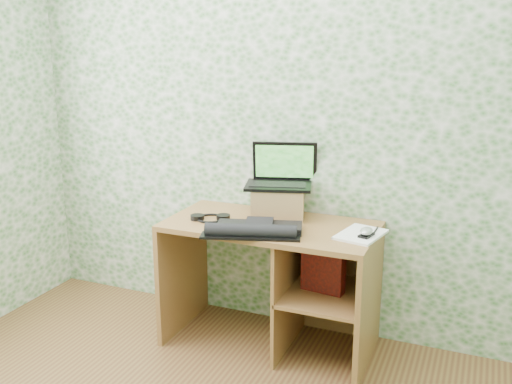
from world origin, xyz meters
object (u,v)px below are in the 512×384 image
at_px(laptop, 281,176).
at_px(notepad, 361,234).
at_px(riser, 278,202).
at_px(keyboard, 255,229).
at_px(desk, 284,268).

relative_size(laptop, notepad, 1.51).
bearing_deg(riser, keyboard, -90.91).
xyz_separation_m(riser, laptop, (-0.00, 0.04, 0.15)).
bearing_deg(keyboard, laptop, 72.01).
bearing_deg(laptop, keyboard, -107.04).
bearing_deg(keyboard, desk, 50.58).
distance_m(riser, laptop, 0.16).
height_order(desk, riser, riser).
bearing_deg(notepad, desk, -173.01).
distance_m(laptop, keyboard, 0.43).
bearing_deg(notepad, riser, 175.66).
bearing_deg(riser, desk, -53.67).
height_order(riser, notepad, riser).
bearing_deg(riser, laptop, 90.00).
bearing_deg(notepad, laptop, 171.66).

